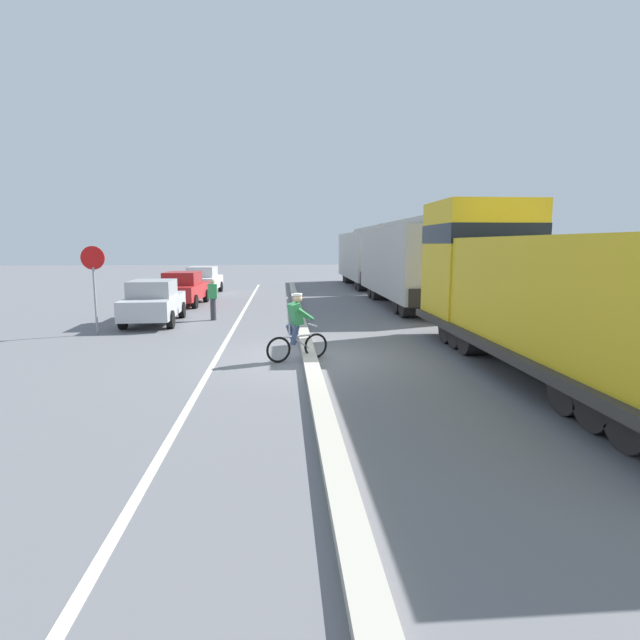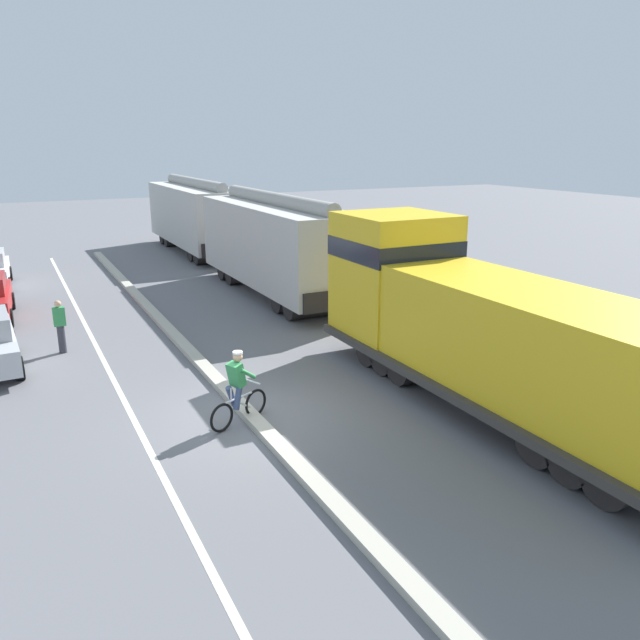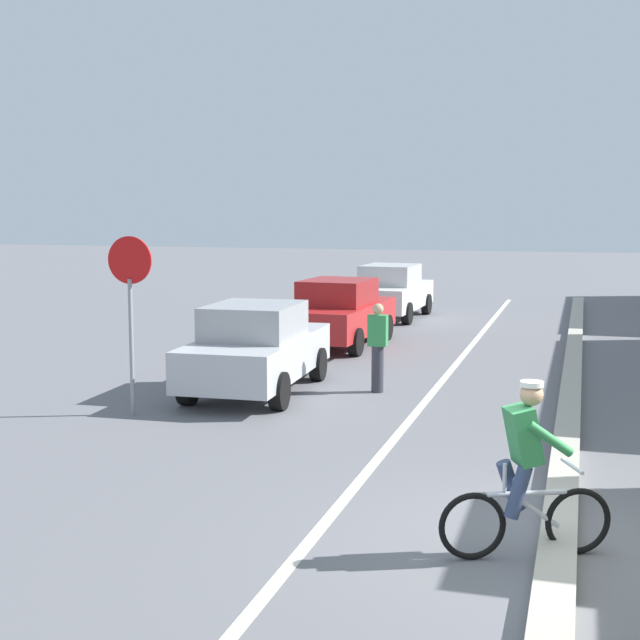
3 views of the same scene
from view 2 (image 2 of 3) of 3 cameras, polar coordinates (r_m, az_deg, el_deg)
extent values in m
plane|color=slate|center=(14.69, -6.55, -8.80)|extent=(120.00, 120.00, 0.00)
cube|color=#B2AD9E|center=(20.04, -12.62, -1.98)|extent=(0.36, 36.00, 0.16)
cube|color=silver|center=(19.66, -19.38, -3.11)|extent=(0.14, 36.00, 0.01)
cube|color=gold|center=(14.43, 17.73, -1.86)|extent=(2.70, 9.86, 2.40)
cube|color=gold|center=(18.04, 6.79, 4.11)|extent=(2.80, 2.80, 3.50)
cube|color=black|center=(17.90, 6.87, 6.58)|extent=(2.83, 2.83, 0.56)
cube|color=#383533|center=(15.22, 15.78, -5.55)|extent=(3.10, 11.60, 0.20)
cylinder|color=#4C4947|center=(15.28, 15.73, -6.07)|extent=(1.10, 3.00, 1.10)
cylinder|color=black|center=(18.22, 7.30, -2.14)|extent=(2.40, 1.00, 1.00)
cylinder|color=black|center=(17.60, 8.76, -2.86)|extent=(2.40, 1.00, 1.00)
cylinder|color=black|center=(16.99, 10.32, -3.63)|extent=(2.40, 1.00, 1.00)
cylinder|color=black|center=(13.81, 22.45, -9.40)|extent=(2.40, 1.00, 1.00)
cylinder|color=black|center=(13.37, 25.05, -10.57)|extent=(2.40, 1.00, 1.00)
cube|color=#B8B5AD|center=(25.57, -3.99, 7.02)|extent=(2.90, 10.40, 3.10)
cylinder|color=#9C9A93|center=(25.36, -4.07, 10.88)|extent=(0.60, 9.88, 0.60)
cube|color=black|center=(30.61, -7.83, 6.12)|extent=(2.61, 0.10, 0.70)
cube|color=black|center=(21.17, 1.65, 1.83)|extent=(2.61, 0.10, 0.70)
cylinder|color=black|center=(29.33, -6.83, 4.73)|extent=(2.46, 0.90, 0.90)
cylinder|color=black|center=(28.32, -6.05, 4.35)|extent=(2.46, 0.90, 0.90)
cylinder|color=black|center=(23.52, -1.36, 2.03)|extent=(2.46, 0.90, 0.90)
cylinder|color=black|center=(22.56, -0.15, 1.42)|extent=(2.46, 0.90, 0.90)
cube|color=#BCB9B2|center=(36.45, -11.26, 9.45)|extent=(2.90, 10.40, 3.10)
cylinder|color=#A09D97|center=(36.30, -11.41, 12.16)|extent=(0.60, 9.88, 0.60)
cube|color=black|center=(41.63, -13.19, 8.46)|extent=(2.61, 0.10, 0.70)
cube|color=black|center=(31.64, -8.49, 6.42)|extent=(2.61, 0.10, 0.70)
cylinder|color=black|center=(40.28, -12.63, 7.53)|extent=(2.46, 0.90, 0.90)
cylinder|color=black|center=(39.22, -12.21, 7.34)|extent=(2.46, 0.90, 0.90)
cylinder|color=black|center=(34.14, -9.85, 6.21)|extent=(2.46, 0.90, 0.90)
cylinder|color=black|center=(33.10, -9.28, 5.93)|extent=(2.46, 0.90, 0.90)
cylinder|color=black|center=(20.97, -26.34, -1.81)|extent=(0.25, 0.65, 0.64)
cylinder|color=black|center=(18.48, -25.79, -4.00)|extent=(0.25, 0.65, 0.64)
cylinder|color=black|center=(26.35, -26.37, 1.58)|extent=(0.25, 0.65, 0.64)
cylinder|color=black|center=(23.83, -26.52, 0.17)|extent=(0.25, 0.65, 0.64)
cylinder|color=black|center=(31.92, -26.53, 3.83)|extent=(0.25, 0.65, 0.64)
cylinder|color=black|center=(29.37, -26.63, 2.88)|extent=(0.25, 0.65, 0.64)
torus|color=black|center=(14.59, -5.90, -7.54)|extent=(0.63, 0.32, 0.66)
torus|color=black|center=(13.94, -8.98, -8.83)|extent=(0.63, 0.32, 0.66)
cylinder|color=silver|center=(14.14, -7.45, -7.06)|extent=(0.74, 0.37, 0.05)
cylinder|color=silver|center=(14.27, -7.13, -7.61)|extent=(0.46, 0.24, 0.36)
cylinder|color=silver|center=(13.94, -8.13, -6.76)|extent=(0.04, 0.04, 0.30)
cylinder|color=silver|center=(14.33, -6.19, -5.62)|extent=(0.23, 0.45, 0.04)
cylinder|color=#38476B|center=(14.11, -8.09, -6.91)|extent=(0.33, 0.25, 0.52)
cylinder|color=#38476B|center=(13.98, -7.53, -7.12)|extent=(0.30, 0.24, 0.52)
cube|color=#338C4C|center=(13.90, -7.68, -4.96)|extent=(0.44, 0.44, 0.57)
sphere|color=tan|center=(13.81, -7.53, -3.37)|extent=(0.22, 0.22, 0.22)
cylinder|color=white|center=(13.77, -7.54, -2.98)|extent=(0.22, 0.22, 0.05)
cylinder|color=#338C4C|center=(14.13, -7.54, -4.59)|extent=(0.46, 0.27, 0.36)
cylinder|color=#338C4C|center=(13.91, -6.63, -4.89)|extent=(0.46, 0.27, 0.36)
cylinder|color=#33333D|center=(20.26, -22.54, -1.62)|extent=(0.22, 0.22, 0.85)
cube|color=#338C4C|center=(20.07, -22.75, 0.30)|extent=(0.34, 0.22, 0.56)
sphere|color=tan|center=(19.98, -22.87, 1.37)|extent=(0.20, 0.20, 0.20)
camera|label=1|loc=(5.02, 54.78, -31.61)|focal=28.00mm
camera|label=3|loc=(6.70, 21.23, -9.92)|focal=50.00mm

